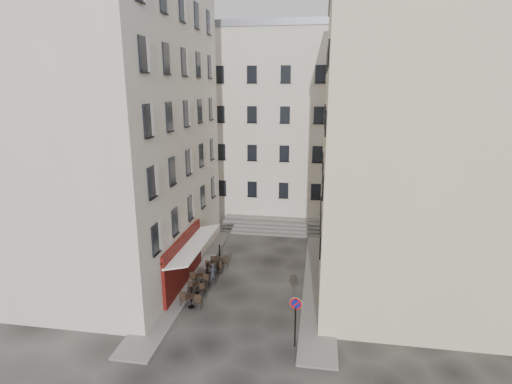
% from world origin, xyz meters
% --- Properties ---
extents(ground, '(90.00, 90.00, 0.00)m').
position_xyz_m(ground, '(0.00, 0.00, 0.00)').
color(ground, black).
rests_on(ground, ground).
extents(sidewalk_left, '(2.00, 22.00, 0.12)m').
position_xyz_m(sidewalk_left, '(-4.50, 4.00, 0.06)').
color(sidewalk_left, slate).
rests_on(sidewalk_left, ground).
extents(sidewalk_right, '(2.00, 18.00, 0.12)m').
position_xyz_m(sidewalk_right, '(4.50, 3.00, 0.06)').
color(sidewalk_right, slate).
rests_on(sidewalk_right, ground).
extents(building_left, '(12.20, 16.20, 20.60)m').
position_xyz_m(building_left, '(-10.50, 3.00, 10.31)').
color(building_left, beige).
rests_on(building_left, ground).
extents(building_right, '(12.20, 14.20, 18.60)m').
position_xyz_m(building_right, '(10.50, 3.50, 9.31)').
color(building_right, beige).
rests_on(building_right, ground).
extents(building_back, '(18.20, 10.20, 18.60)m').
position_xyz_m(building_back, '(-1.00, 19.00, 9.31)').
color(building_back, beige).
rests_on(building_back, ground).
extents(cafe_storefront, '(1.74, 7.30, 3.50)m').
position_xyz_m(cafe_storefront, '(-4.32, 1.00, 1.88)').
color(cafe_storefront, '#4A0A0B').
rests_on(cafe_storefront, ground).
extents(stone_steps, '(9.00, 3.15, 0.80)m').
position_xyz_m(stone_steps, '(0.00, 12.57, 0.40)').
color(stone_steps, '#585553').
rests_on(stone_steps, ground).
extents(bollard_near, '(0.12, 0.12, 0.98)m').
position_xyz_m(bollard_near, '(-3.25, -1.00, 0.53)').
color(bollard_near, black).
rests_on(bollard_near, ground).
extents(bollard_mid, '(0.12, 0.12, 0.98)m').
position_xyz_m(bollard_mid, '(-3.25, 2.50, 0.53)').
color(bollard_mid, black).
rests_on(bollard_mid, ground).
extents(bollard_far, '(0.12, 0.12, 0.98)m').
position_xyz_m(bollard_far, '(-3.25, 6.00, 0.53)').
color(bollard_far, black).
rests_on(bollard_far, ground).
extents(no_parking_sign, '(0.62, 0.16, 2.75)m').
position_xyz_m(no_parking_sign, '(3.35, -4.45, 1.95)').
color(no_parking_sign, black).
rests_on(no_parking_sign, ground).
extents(bistro_table_a, '(1.40, 0.66, 0.99)m').
position_xyz_m(bistro_table_a, '(-3.05, -1.70, 0.50)').
color(bistro_table_a, black).
rests_on(bistro_table_a, ground).
extents(bistro_table_b, '(1.15, 0.54, 0.81)m').
position_xyz_m(bistro_table_b, '(-3.22, 0.01, 0.41)').
color(bistro_table_b, black).
rests_on(bistro_table_b, ground).
extents(bistro_table_c, '(1.32, 0.62, 0.93)m').
position_xyz_m(bistro_table_c, '(-3.34, 1.11, 0.47)').
color(bistro_table_c, black).
rests_on(bistro_table_c, ground).
extents(bistro_table_d, '(1.25, 0.59, 0.88)m').
position_xyz_m(bistro_table_d, '(-2.92, 3.14, 0.45)').
color(bistro_table_d, black).
rests_on(bistro_table_d, ground).
extents(bistro_table_e, '(1.25, 0.59, 0.88)m').
position_xyz_m(bistro_table_e, '(-2.75, 3.97, 0.45)').
color(bistro_table_e, black).
rests_on(bistro_table_e, ground).
extents(pedestrian, '(0.68, 0.66, 1.57)m').
position_xyz_m(pedestrian, '(-2.54, 1.35, 0.78)').
color(pedestrian, '#222228').
rests_on(pedestrian, ground).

